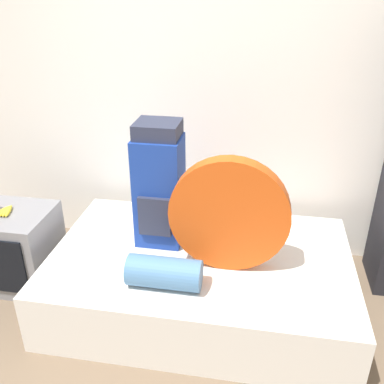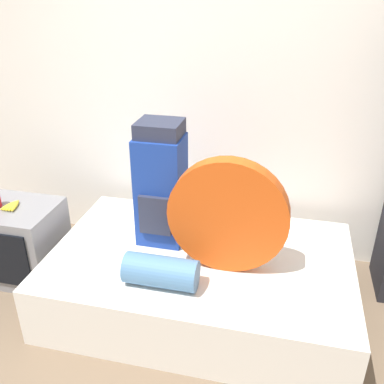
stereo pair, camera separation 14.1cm
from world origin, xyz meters
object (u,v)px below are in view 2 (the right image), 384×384
(television, at_px, (17,241))
(sleeping_roll, at_px, (161,272))
(backpack, at_px, (161,185))
(tent_bag, at_px, (228,216))

(television, bearing_deg, sleeping_roll, -16.91)
(backpack, xyz_separation_m, tent_bag, (0.48, -0.22, -0.05))
(backpack, distance_m, sleeping_roll, 0.60)
(sleeping_roll, relative_size, television, 0.69)
(television, bearing_deg, backpack, 5.91)
(tent_bag, distance_m, television, 1.66)
(backpack, xyz_separation_m, television, (-1.10, -0.11, -0.53))
(tent_bag, xyz_separation_m, sleeping_roll, (-0.34, -0.27, -0.27))
(backpack, bearing_deg, tent_bag, -24.70)
(tent_bag, height_order, television, tent_bag)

